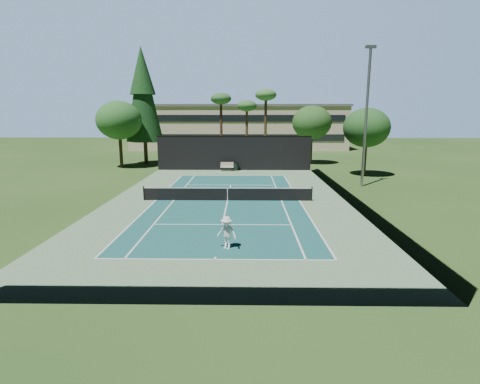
% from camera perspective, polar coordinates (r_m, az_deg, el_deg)
% --- Properties ---
extents(ground, '(160.00, 160.00, 0.00)m').
position_cam_1_polar(ground, '(28.57, -1.91, -1.33)').
color(ground, '#2A4C1C').
rests_on(ground, ground).
extents(apron_slab, '(18.00, 32.00, 0.01)m').
position_cam_1_polar(apron_slab, '(28.57, -1.91, -1.32)').
color(apron_slab, '#628B61').
rests_on(apron_slab, ground).
extents(court_surface, '(10.97, 23.77, 0.01)m').
position_cam_1_polar(court_surface, '(28.57, -1.91, -1.30)').
color(court_surface, '#1B5957').
rests_on(court_surface, ground).
extents(court_lines, '(11.07, 23.87, 0.01)m').
position_cam_1_polar(court_lines, '(28.57, -1.91, -1.29)').
color(court_lines, white).
rests_on(court_lines, ground).
extents(tennis_net, '(12.90, 0.10, 1.10)m').
position_cam_1_polar(tennis_net, '(28.45, -1.92, -0.23)').
color(tennis_net, black).
rests_on(tennis_net, ground).
extents(fence, '(18.04, 32.05, 4.03)m').
position_cam_1_polar(fence, '(28.25, -1.93, 2.67)').
color(fence, black).
rests_on(fence, ground).
extents(player, '(1.20, 0.97, 1.63)m').
position_cam_1_polar(player, '(18.29, -2.03, -6.21)').
color(player, white).
rests_on(player, ground).
extents(tennis_ball_a, '(0.06, 0.06, 0.06)m').
position_cam_1_polar(tennis_ball_a, '(20.66, -20.44, -7.13)').
color(tennis_ball_a, '#D0F136').
rests_on(tennis_ball_a, ground).
extents(tennis_ball_b, '(0.07, 0.07, 0.07)m').
position_cam_1_polar(tennis_ball_b, '(29.10, -2.14, -1.02)').
color(tennis_ball_b, '#BCD931').
rests_on(tennis_ball_b, ground).
extents(tennis_ball_c, '(0.06, 0.06, 0.06)m').
position_cam_1_polar(tennis_ball_c, '(32.36, 2.78, 0.27)').
color(tennis_ball_c, '#D5E534').
rests_on(tennis_ball_c, ground).
extents(tennis_ball_d, '(0.06, 0.06, 0.06)m').
position_cam_1_polar(tennis_ball_d, '(32.59, -6.23, 0.29)').
color(tennis_ball_d, '#CDF237').
rests_on(tennis_ball_d, ground).
extents(park_bench, '(1.50, 0.45, 1.02)m').
position_cam_1_polar(park_bench, '(43.63, -2.00, 3.94)').
color(park_bench, beige).
rests_on(park_bench, ground).
extents(trash_bin, '(0.56, 0.56, 0.95)m').
position_cam_1_polar(trash_bin, '(43.86, -0.59, 3.90)').
color(trash_bin, black).
rests_on(trash_bin, ground).
extents(pine_tree, '(4.80, 4.80, 15.00)m').
position_cam_1_polar(pine_tree, '(51.66, -14.61, 14.80)').
color(pine_tree, '#4C3820').
rests_on(pine_tree, ground).
extents(palm_a, '(2.80, 2.80, 9.32)m').
position_cam_1_polar(palm_a, '(51.94, -2.92, 13.63)').
color(palm_a, '#41291B').
rests_on(palm_a, ground).
extents(palm_b, '(2.80, 2.80, 8.42)m').
position_cam_1_polar(palm_b, '(53.81, 1.05, 12.69)').
color(palm_b, '#4D3621').
rests_on(palm_b, ground).
extents(palm_c, '(2.80, 2.80, 9.77)m').
position_cam_1_polar(palm_c, '(50.91, 3.96, 14.12)').
color(palm_c, '#46341E').
rests_on(palm_c, ground).
extents(decid_tree_a, '(5.12, 5.12, 7.62)m').
position_cam_1_polar(decid_tree_a, '(50.55, 10.89, 10.35)').
color(decid_tree_a, '#422F1C').
rests_on(decid_tree_a, ground).
extents(decid_tree_b, '(4.80, 4.80, 7.14)m').
position_cam_1_polar(decid_tree_b, '(41.77, 18.72, 9.24)').
color(decid_tree_b, '#4C3120').
rests_on(decid_tree_b, ground).
extents(decid_tree_c, '(5.44, 5.44, 8.09)m').
position_cam_1_polar(decid_tree_c, '(48.32, -17.97, 10.35)').
color(decid_tree_c, '#42301C').
rests_on(decid_tree_c, ground).
extents(campus_building, '(40.50, 12.50, 8.30)m').
position_cam_1_polar(campus_building, '(73.83, -0.18, 9.97)').
color(campus_building, beige).
rests_on(campus_building, ground).
extents(light_pole, '(0.90, 0.25, 12.22)m').
position_cam_1_polar(light_pole, '(35.43, 18.69, 11.14)').
color(light_pole, '#95989D').
rests_on(light_pole, ground).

